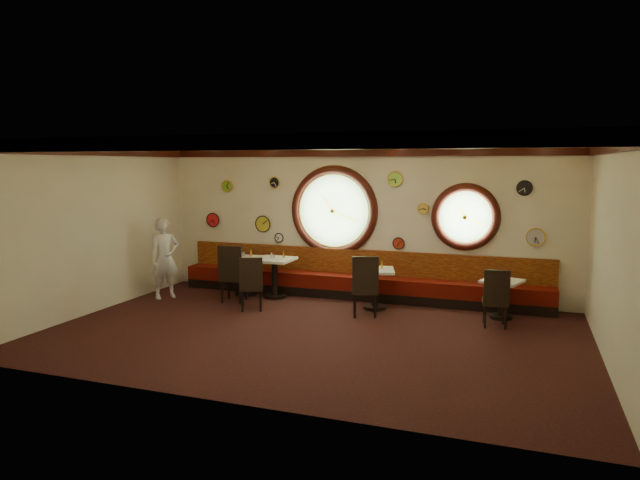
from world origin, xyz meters
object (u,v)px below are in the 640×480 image
(chair_a, at_px, (232,270))
(condiment_d_pepper, at_px, (502,277))
(condiment_a_salt, at_px, (242,254))
(condiment_d_bottle, at_px, (505,275))
(table_d, at_px, (501,294))
(condiment_b_pepper, at_px, (274,256))
(table_b, at_px, (275,273))
(condiment_c_pepper, at_px, (373,267))
(chair_b, at_px, (251,280))
(table_c, at_px, (375,284))
(condiment_c_salt, at_px, (373,266))
(condiment_c_bottle, at_px, (382,265))
(table_a, at_px, (246,271))
(condiment_b_bottle, at_px, (284,254))
(chair_d, at_px, (496,294))
(chair_c, at_px, (365,282))
(condiment_d_salt, at_px, (499,276))
(waiter, at_px, (165,258))
(condiment_b_salt, at_px, (271,255))
(condiment_a_bottle, at_px, (251,253))
(condiment_a_pepper, at_px, (244,255))

(chair_a, bearing_deg, condiment_d_pepper, -1.34)
(condiment_a_salt, xyz_separation_m, condiment_d_bottle, (5.55, -0.18, -0.07))
(table_d, distance_m, condiment_b_pepper, 4.67)
(table_b, distance_m, condiment_c_pepper, 2.27)
(chair_b, bearing_deg, table_c, -1.62)
(table_b, bearing_deg, table_c, -5.69)
(condiment_a_salt, distance_m, condiment_c_salt, 3.07)
(chair_b, height_order, condiment_c_bottle, chair_b)
(chair_b, distance_m, condiment_c_pepper, 2.40)
(chair_a, bearing_deg, condiment_c_bottle, 2.89)
(table_a, distance_m, condiment_b_pepper, 0.83)
(condiment_b_bottle, xyz_separation_m, condiment_d_bottle, (4.56, -0.18, -0.13))
(chair_a, relative_size, condiment_d_pepper, 6.89)
(chair_b, xyz_separation_m, condiment_c_salt, (2.19, 1.01, 0.24))
(table_d, bearing_deg, chair_d, -96.18)
(chair_c, bearing_deg, condiment_d_salt, 2.51)
(table_d, bearing_deg, condiment_b_bottle, 176.94)
(condiment_a_salt, bearing_deg, condiment_b_bottle, 0.01)
(condiment_c_salt, xyz_separation_m, condiment_c_bottle, (0.16, 0.03, 0.04))
(condiment_c_pepper, xyz_separation_m, waiter, (-4.44, -0.53, 0.01))
(condiment_c_salt, distance_m, waiter, 4.47)
(chair_d, height_order, condiment_c_bottle, chair_d)
(table_b, xyz_separation_m, chair_b, (0.03, -1.19, 0.07))
(table_b, bearing_deg, condiment_b_salt, 157.94)
(condiment_b_pepper, height_order, condiment_a_bottle, condiment_a_bottle)
(condiment_a_pepper, height_order, condiment_b_bottle, condiment_b_bottle)
(condiment_b_salt, bearing_deg, waiter, -158.17)
(condiment_b_pepper, height_order, waiter, waiter)
(condiment_b_pepper, bearing_deg, table_d, -0.59)
(table_b, distance_m, condiment_c_salt, 2.25)
(condiment_d_salt, height_order, waiter, waiter)
(chair_a, height_order, condiment_d_salt, chair_a)
(condiment_a_salt, height_order, waiter, waiter)
(chair_a, distance_m, waiter, 1.58)
(condiment_b_salt, xyz_separation_m, condiment_a_bottle, (-0.56, 0.15, -0.00))
(condiment_b_pepper, xyz_separation_m, condiment_c_bottle, (2.38, -0.08, -0.02))
(chair_a, bearing_deg, table_a, 87.50)
(table_a, distance_m, table_b, 0.71)
(condiment_b_salt, height_order, condiment_a_pepper, condiment_b_salt)
(condiment_c_pepper, bearing_deg, chair_d, -12.46)
(condiment_c_salt, bearing_deg, chair_d, -14.67)
(chair_b, bearing_deg, condiment_c_pepper, -2.35)
(waiter, bearing_deg, condiment_b_salt, -31.92)
(table_b, relative_size, chair_b, 1.29)
(condiment_d_salt, xyz_separation_m, condiment_a_pepper, (-5.35, 0.07, 0.11))
(condiment_d_pepper, bearing_deg, condiment_c_salt, -178.70)
(chair_d, relative_size, condiment_d_salt, 7.09)
(table_a, height_order, condiment_d_pepper, condiment_d_pepper)
(table_d, height_order, condiment_d_bottle, condiment_d_bottle)
(chair_a, bearing_deg, chair_b, -42.67)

